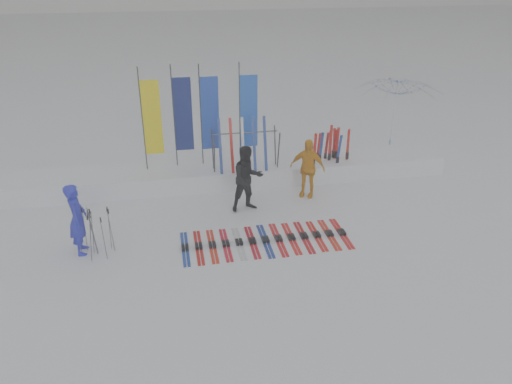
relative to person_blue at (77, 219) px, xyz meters
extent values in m
plane|color=white|center=(4.30, -1.06, -0.92)|extent=(120.00, 120.00, 0.00)
cube|color=white|center=(4.30, 3.54, -0.62)|extent=(14.00, 1.60, 0.60)
imported|color=#2126C1|center=(0.00, 0.00, 0.00)|extent=(0.47, 0.69, 1.84)
imported|color=black|center=(4.44, 1.50, 0.04)|extent=(1.07, 0.92, 1.93)
imported|color=orange|center=(6.37, 2.09, -0.01)|extent=(1.15, 0.90, 1.82)
imported|color=white|center=(10.52, 5.11, 0.49)|extent=(3.12, 3.18, 2.83)
cube|color=#153596|center=(2.52, -0.35, -0.89)|extent=(0.17, 1.65, 0.07)
cube|color=#B4130E|center=(2.86, -0.35, -0.89)|extent=(0.17, 1.66, 0.07)
cube|color=red|center=(3.21, -0.35, -0.89)|extent=(0.17, 1.64, 0.07)
cube|color=red|center=(3.55, -0.35, -0.89)|extent=(0.17, 1.62, 0.07)
cube|color=silver|center=(3.90, -0.35, -0.89)|extent=(0.17, 1.62, 0.07)
cube|color=#AD0D1B|center=(4.24, -0.35, -0.89)|extent=(0.17, 1.61, 0.07)
cube|color=navy|center=(4.58, -0.35, -0.89)|extent=(0.17, 1.68, 0.07)
cube|color=red|center=(4.93, -0.35, -0.89)|extent=(0.17, 1.69, 0.07)
cube|color=red|center=(5.27, -0.35, -0.89)|extent=(0.17, 1.62, 0.07)
cube|color=#AE0D14|center=(5.62, -0.35, -0.89)|extent=(0.17, 1.64, 0.07)
cube|color=red|center=(5.96, -0.35, -0.89)|extent=(0.17, 1.57, 0.07)
cube|color=red|center=(6.31, -0.35, -0.89)|extent=(0.17, 1.61, 0.07)
cube|color=red|center=(6.65, -0.35, -0.89)|extent=(0.17, 1.61, 0.07)
cylinder|color=#595B60|center=(0.32, -0.14, -0.31)|extent=(0.11, 0.14, 1.21)
cylinder|color=#595B60|center=(0.32, -0.15, -0.34)|extent=(0.12, 0.08, 1.15)
cylinder|color=#595B60|center=(0.32, -0.10, -0.30)|extent=(0.13, 0.09, 1.24)
cylinder|color=#595B60|center=(-0.03, -0.10, -0.32)|extent=(0.04, 0.15, 1.20)
cylinder|color=#595B60|center=(0.26, -0.03, -0.34)|extent=(0.12, 0.13, 1.16)
cylinder|color=#595B60|center=(0.71, 0.02, -0.33)|extent=(0.05, 0.02, 1.19)
cylinder|color=#595B60|center=(0.12, 0.05, -0.32)|extent=(0.05, 0.02, 1.20)
cylinder|color=#595B60|center=(0.61, -0.48, -0.33)|extent=(0.04, 0.06, 1.18)
cylinder|color=#595B60|center=(0.31, -0.44, -0.29)|extent=(0.12, 0.13, 1.25)
cylinder|color=#595B60|center=(0.75, -0.10, -0.32)|extent=(0.08, 0.07, 1.19)
cylinder|color=#383A3F|center=(1.60, 3.65, 1.28)|extent=(0.04, 0.04, 3.20)
cube|color=yellow|center=(1.89, 3.65, 1.33)|extent=(0.55, 0.03, 2.30)
cylinder|color=#383A3F|center=(2.55, 3.82, 1.28)|extent=(0.04, 0.04, 3.20)
cube|color=navy|center=(2.84, 3.82, 1.33)|extent=(0.55, 0.03, 2.30)
cylinder|color=#383A3F|center=(3.37, 3.78, 1.28)|extent=(0.04, 0.04, 3.20)
cube|color=#183CB7|center=(3.66, 3.78, 1.33)|extent=(0.55, 0.03, 2.30)
cylinder|color=#383A3F|center=(4.59, 3.78, 1.28)|extent=(0.04, 0.04, 3.20)
cube|color=blue|center=(4.88, 3.78, 1.33)|extent=(0.55, 0.03, 2.30)
cylinder|color=#383A3F|center=(3.66, 2.89, 0.30)|extent=(0.04, 0.30, 1.23)
cylinder|color=#383A3F|center=(3.66, 3.39, 0.30)|extent=(0.04, 0.30, 1.23)
cylinder|color=#383A3F|center=(5.66, 2.89, 0.30)|extent=(0.04, 0.30, 1.23)
cylinder|color=#383A3F|center=(5.66, 3.39, 0.30)|extent=(0.04, 0.30, 1.23)
cylinder|color=#383A3F|center=(4.66, 3.14, 0.86)|extent=(2.00, 0.04, 0.04)
cube|color=red|center=(7.68, 3.46, -0.11)|extent=(0.09, 0.02, 1.63)
cube|color=red|center=(7.73, 3.39, -0.08)|extent=(0.09, 0.04, 1.68)
cube|color=navy|center=(7.13, 3.25, -0.12)|extent=(0.09, 0.04, 1.61)
cube|color=red|center=(8.07, 3.26, -0.10)|extent=(0.09, 0.04, 1.65)
cube|color=red|center=(7.40, 3.50, -0.17)|extent=(0.09, 0.04, 1.50)
cube|color=red|center=(7.16, 3.57, -0.20)|extent=(0.09, 0.04, 1.45)
cube|color=red|center=(7.70, 3.59, -0.15)|extent=(0.09, 0.02, 1.54)
cube|color=red|center=(7.60, 3.63, -0.08)|extent=(0.09, 0.03, 1.68)
cube|color=red|center=(7.46, 3.28, -0.11)|extent=(0.09, 0.03, 1.63)
cube|color=navy|center=(7.66, 3.04, -0.15)|extent=(0.09, 0.04, 1.55)
cube|color=red|center=(6.84, 2.96, -0.08)|extent=(0.09, 0.04, 1.68)
camera|label=1|loc=(2.29, -11.22, 5.79)|focal=35.00mm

